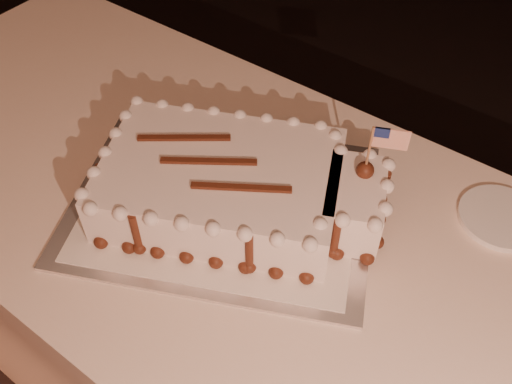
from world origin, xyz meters
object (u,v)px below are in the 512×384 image
Objects in this scene: banquet_table at (326,368)px; sheet_cake at (237,186)px; side_plate at (501,217)px; cake_board at (223,204)px.

banquet_table is 4.27× the size of sheet_cake.
side_plate is at bearing 57.59° from banquet_table.
sheet_cake is at bearing 179.23° from banquet_table.
banquet_table is 0.46m from cake_board.
cake_board is 0.06m from sheet_cake.
sheet_cake is at bearing -146.87° from side_plate.
side_plate reaches higher than cake_board.
cake_board is 1.01× the size of sheet_cake.
cake_board is at bearing -154.83° from sheet_cake.
cake_board reaches higher than banquet_table.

